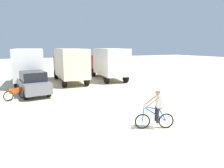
# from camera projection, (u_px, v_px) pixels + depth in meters

# --- Properties ---
(ground_plane) EXTENTS (120.00, 120.00, 0.00)m
(ground_plane) POSITION_uv_depth(u_px,v_px,m) (153.00, 120.00, 9.90)
(ground_plane) COLOR beige
(box_truck_avon_van) EXTENTS (3.11, 6.97, 3.35)m
(box_truck_avon_van) POSITION_uv_depth(u_px,v_px,m) (30.00, 65.00, 18.99)
(box_truck_avon_van) COLOR white
(box_truck_avon_van) RESTS_ON ground
(box_truck_cream_rv) EXTENTS (2.75, 6.87, 3.35)m
(box_truck_cream_rv) POSITION_uv_depth(u_px,v_px,m) (70.00, 64.00, 19.97)
(box_truck_cream_rv) COLOR beige
(box_truck_cream_rv) RESTS_ON ground
(box_truck_white_box) EXTENTS (3.11, 6.97, 3.35)m
(box_truck_white_box) POSITION_uv_depth(u_px,v_px,m) (109.00, 62.00, 21.82)
(box_truck_white_box) COLOR white
(box_truck_white_box) RESTS_ON ground
(sedan_parked) EXTENTS (2.13, 4.34, 1.76)m
(sedan_parked) POSITION_uv_depth(u_px,v_px,m) (33.00, 83.00, 15.00)
(sedan_parked) COLOR slate
(sedan_parked) RESTS_ON ground
(cyclist_orange_shirt) EXTENTS (1.61, 0.80, 1.82)m
(cyclist_orange_shirt) POSITION_uv_depth(u_px,v_px,m) (156.00, 110.00, 8.72)
(cyclist_orange_shirt) COLOR black
(cyclist_orange_shirt) RESTS_ON ground
(bicycle_spare) EXTENTS (1.56, 0.89, 0.97)m
(bicycle_spare) POSITION_uv_depth(u_px,v_px,m) (16.00, 94.00, 13.67)
(bicycle_spare) COLOR black
(bicycle_spare) RESTS_ON ground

